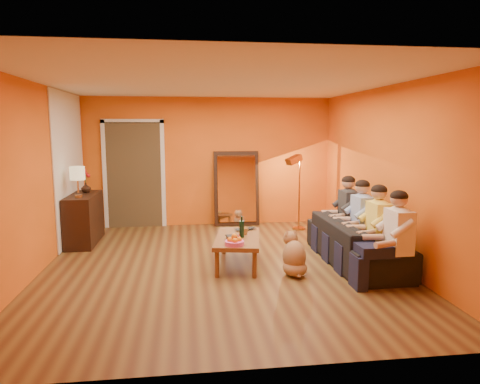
{
  "coord_description": "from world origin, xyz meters",
  "views": [
    {
      "loc": [
        -0.48,
        -5.99,
        1.97
      ],
      "look_at": [
        0.35,
        0.5,
        1.0
      ],
      "focal_mm": 32.0,
      "sensor_mm": 36.0,
      "label": 1
    }
  ],
  "objects": [
    {
      "name": "room_shell",
      "position": [
        0.0,
        0.37,
        1.3
      ],
      "size": [
        5.0,
        5.5,
        2.6
      ],
      "color": "brown",
      "rests_on": "ground"
    },
    {
      "name": "white_accent",
      "position": [
        -2.48,
        1.75,
        1.3
      ],
      "size": [
        0.02,
        1.9,
        2.58
      ],
      "primitive_type": "cube",
      "color": "white",
      "rests_on": "wall_left"
    },
    {
      "name": "doorway_recess",
      "position": [
        -1.5,
        2.83,
        1.05
      ],
      "size": [
        1.06,
        0.3,
        2.1
      ],
      "primitive_type": "cube",
      "color": "#3F2D19",
      "rests_on": "floor"
    },
    {
      "name": "door_jamb_left",
      "position": [
        -2.07,
        2.71,
        1.05
      ],
      "size": [
        0.08,
        0.06,
        2.2
      ],
      "primitive_type": "cube",
      "color": "white",
      "rests_on": "wall_back"
    },
    {
      "name": "door_jamb_right",
      "position": [
        -0.93,
        2.71,
        1.05
      ],
      "size": [
        0.08,
        0.06,
        2.2
      ],
      "primitive_type": "cube",
      "color": "white",
      "rests_on": "wall_back"
    },
    {
      "name": "door_header",
      "position": [
        -1.5,
        2.71,
        2.12
      ],
      "size": [
        1.22,
        0.06,
        0.08
      ],
      "primitive_type": "cube",
      "color": "white",
      "rests_on": "wall_back"
    },
    {
      "name": "mirror_frame",
      "position": [
        0.55,
        2.63,
        0.76
      ],
      "size": [
        0.92,
        0.27,
        1.51
      ],
      "primitive_type": "cube",
      "rotation": [
        -0.14,
        0.0,
        0.0
      ],
      "color": "black",
      "rests_on": "floor"
    },
    {
      "name": "mirror_glass",
      "position": [
        0.55,
        2.59,
        0.76
      ],
      "size": [
        0.78,
        0.21,
        1.35
      ],
      "primitive_type": "cube",
      "rotation": [
        -0.14,
        0.0,
        0.0
      ],
      "color": "white",
      "rests_on": "mirror_frame"
    },
    {
      "name": "sideboard",
      "position": [
        -2.24,
        1.55,
        0.42
      ],
      "size": [
        0.44,
        1.18,
        0.85
      ],
      "primitive_type": "cube",
      "color": "black",
      "rests_on": "floor"
    },
    {
      "name": "table_lamp",
      "position": [
        -2.24,
        1.25,
        1.1
      ],
      "size": [
        0.24,
        0.24,
        0.51
      ],
      "primitive_type": null,
      "color": "beige",
      "rests_on": "sideboard"
    },
    {
      "name": "sofa",
      "position": [
        2.0,
        -0.11,
        0.32
      ],
      "size": [
        2.18,
        0.85,
        0.64
      ],
      "primitive_type": "imported",
      "rotation": [
        0.0,
        0.0,
        1.57
      ],
      "color": "black",
      "rests_on": "floor"
    },
    {
      "name": "coffee_table",
      "position": [
        0.25,
        -0.0,
        0.21
      ],
      "size": [
        0.82,
        1.31,
        0.42
      ],
      "primitive_type": null,
      "rotation": [
        0.0,
        0.0,
        -0.17
      ],
      "color": "brown",
      "rests_on": "floor"
    },
    {
      "name": "floor_lamp",
      "position": [
        1.72,
        2.04,
        0.72
      ],
      "size": [
        0.37,
        0.33,
        1.44
      ],
      "primitive_type": null,
      "rotation": [
        0.0,
        0.0,
        0.37
      ],
      "color": "#BB7537",
      "rests_on": "floor"
    },
    {
      "name": "dog",
      "position": [
        0.96,
        -0.52,
        0.3
      ],
      "size": [
        0.44,
        0.57,
        0.6
      ],
      "primitive_type": null,
      "rotation": [
        0.0,
        0.0,
        0.23
      ],
      "color": "#B0754F",
      "rests_on": "floor"
    },
    {
      "name": "person_far_left",
      "position": [
        2.13,
        -1.11,
        0.61
      ],
      "size": [
        0.7,
        0.44,
        1.22
      ],
      "primitive_type": null,
      "color": "white",
      "rests_on": "sofa"
    },
    {
      "name": "person_mid_left",
      "position": [
        2.13,
        -0.56,
        0.61
      ],
      "size": [
        0.7,
        0.44,
        1.22
      ],
      "primitive_type": null,
      "color": "#FFE854",
      "rests_on": "sofa"
    },
    {
      "name": "person_mid_right",
      "position": [
        2.13,
        -0.01,
        0.61
      ],
      "size": [
        0.7,
        0.44,
        1.22
      ],
      "primitive_type": null,
      "color": "#91ACE1",
      "rests_on": "sofa"
    },
    {
      "name": "person_far_right",
      "position": [
        2.13,
        0.54,
        0.61
      ],
      "size": [
        0.7,
        0.44,
        1.22
      ],
      "primitive_type": null,
      "color": "#2D2D31",
      "rests_on": "sofa"
    },
    {
      "name": "fruit_bowl",
      "position": [
        0.15,
        -0.45,
        0.5
      ],
      "size": [
        0.26,
        0.26,
        0.16
      ],
      "primitive_type": null,
      "color": "#EE54AA",
      "rests_on": "coffee_table"
    },
    {
      "name": "wine_bottle",
      "position": [
        0.3,
        -0.05,
        0.58
      ],
      "size": [
        0.07,
        0.07,
        0.31
      ],
      "primitive_type": "cylinder",
      "color": "black",
      "rests_on": "coffee_table"
    },
    {
      "name": "tumbler",
      "position": [
        0.37,
        0.12,
        0.47
      ],
      "size": [
        0.12,
        0.12,
        0.1
      ],
      "primitive_type": "imported",
      "rotation": [
        0.0,
        0.0,
        -0.12
      ],
      "color": "#B27F3F",
      "rests_on": "coffee_table"
    },
    {
      "name": "laptop",
      "position": [
        0.43,
        0.35,
        0.43
      ],
      "size": [
        0.39,
        0.32,
        0.03
      ],
      "primitive_type": "imported",
      "rotation": [
        0.0,
        0.0,
        0.37
      ],
      "color": "black",
      "rests_on": "coffee_table"
    },
    {
      "name": "book_lower",
      "position": [
        0.07,
        -0.2,
        0.43
      ],
      "size": [
        0.2,
        0.27,
        0.02
      ],
      "primitive_type": "imported",
      "rotation": [
        0.0,
        0.0,
        -0.03
      ],
      "color": "black",
      "rests_on": "coffee_table"
    },
    {
      "name": "book_mid",
      "position": [
        0.08,
        -0.19,
        0.45
      ],
      "size": [
        0.2,
        0.26,
        0.02
      ],
      "primitive_type": "imported",
      "rotation": [
        0.0,
        0.0,
        0.06
      ],
      "color": "red",
      "rests_on": "book_lower"
    },
    {
      "name": "book_upper",
      "position": [
        0.07,
        -0.21,
        0.47
      ],
      "size": [
        0.19,
        0.24,
        0.02
      ],
      "primitive_type": "imported",
      "rotation": [
        0.0,
        0.0,
        0.13
      ],
      "color": "black",
      "rests_on": "book_mid"
    },
    {
      "name": "vase",
      "position": [
        -2.24,
        1.8,
        0.94
      ],
      "size": [
        0.17,
        0.17,
        0.17
      ],
      "primitive_type": "imported",
      "color": "black",
      "rests_on": "sideboard"
    },
    {
      "name": "flowers",
      "position": [
        -2.24,
        1.8,
        1.18
      ],
      "size": [
        0.17,
        0.17,
        0.42
      ],
      "primitive_type": null,
      "color": "red",
      "rests_on": "vase"
    }
  ]
}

